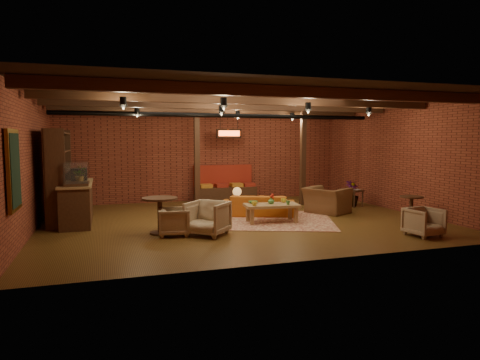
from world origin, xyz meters
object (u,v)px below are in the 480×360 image
object	(u,v)px
round_table_left	(160,209)
armchair_far	(424,221)
side_table_book	(354,191)
armchair_right	(327,196)
sofa	(259,205)
round_table_right	(411,205)
side_table_lamp	(237,194)
plant_tall	(352,168)
coffee_table	(271,206)
armchair_b	(207,217)
armchair_a	(174,220)

from	to	relation	value
round_table_left	armchair_far	world-z (taller)	round_table_left
round_table_left	side_table_book	distance (m)	6.73
round_table_left	armchair_right	bearing A→B (deg)	14.49
round_table_left	armchair_right	distance (m)	5.15
sofa	round_table_right	bearing A→B (deg)	169.43
side_table_lamp	round_table_left	distance (m)	3.01
armchair_right	armchair_far	distance (m)	3.36
sofa	side_table_lamp	xyz separation A→B (m)	(-0.55, 0.27, 0.31)
armchair_far	round_table_left	bearing A→B (deg)	152.79
side_table_lamp	plant_tall	world-z (taller)	plant_tall
sofa	coffee_table	distance (m)	1.05
armchair_right	plant_tall	xyz separation A→B (m)	(1.39, 0.92, 0.73)
coffee_table	side_table_lamp	world-z (taller)	side_table_lamp
armchair_b	armchair_right	bearing A→B (deg)	64.95
armchair_b	armchair_far	distance (m)	4.82
round_table_left	armchair_b	distance (m)	1.11
armchair_far	armchair_b	bearing A→B (deg)	154.01
armchair_right	side_table_book	size ratio (longest dim) A/B	1.89
sofa	side_table_book	xyz separation A→B (m)	(3.44, 0.56, 0.21)
coffee_table	round_table_left	distance (m)	2.96
coffee_table	side_table_lamp	bearing A→B (deg)	111.22
armchair_right	armchair_b	bearing A→B (deg)	84.15
side_table_lamp	armchair_far	size ratio (longest dim) A/B	1.15
round_table_left	armchair_a	distance (m)	0.44
armchair_b	armchair_right	world-z (taller)	armchair_right
armchair_a	armchair_far	distance (m)	5.56
sofa	armchair_b	world-z (taller)	armchair_b
armchair_right	sofa	bearing A→B (deg)	53.34
armchair_far	armchair_a	bearing A→B (deg)	154.39
coffee_table	armchair_right	world-z (taller)	armchair_right
armchair_b	armchair_right	size ratio (longest dim) A/B	0.73
side_table_lamp	plant_tall	distance (m)	4.04
side_table_lamp	armchair_far	bearing A→B (deg)	-50.52
sofa	side_table_lamp	distance (m)	0.69
armchair_b	armchair_right	xyz separation A→B (m)	(3.99, 1.76, 0.08)
round_table_left	armchair_far	xyz separation A→B (m)	(5.56, -2.02, -0.22)
armchair_right	side_table_book	world-z (taller)	armchair_right
round_table_left	armchair_b	size ratio (longest dim) A/B	0.98
side_table_book	armchair_a	bearing A→B (deg)	-158.86
coffee_table	side_table_book	bearing A→B (deg)	24.72
round_table_left	armchair_far	bearing A→B (deg)	-19.94
coffee_table	round_table_right	xyz separation A→B (m)	(3.45, -1.12, 0.04)
armchair_b	round_table_right	xyz separation A→B (m)	(5.37, -0.15, 0.04)
coffee_table	armchair_far	distance (m)	3.65
side_table_lamp	side_table_book	xyz separation A→B (m)	(3.99, 0.29, -0.10)
round_table_right	plant_tall	xyz separation A→B (m)	(0.01, 2.83, 0.77)
armchair_a	plant_tall	size ratio (longest dim) A/B	0.28
armchair_right	round_table_right	bearing A→B (deg)	-173.71
side_table_book	round_table_right	world-z (taller)	round_table_right
side_table_book	plant_tall	size ratio (longest dim) A/B	0.25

